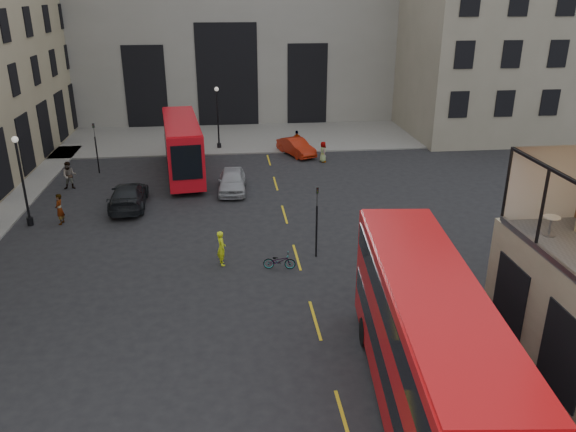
{
  "coord_description": "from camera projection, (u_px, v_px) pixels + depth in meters",
  "views": [
    {
      "loc": [
        -5.38,
        -13.86,
        12.79
      ],
      "look_at": [
        -2.65,
        10.32,
        3.0
      ],
      "focal_mm": 35.0,
      "sensor_mm": 36.0,
      "label": 1
    }
  ],
  "objects": [
    {
      "name": "ground",
      "position": [
        405.0,
        417.0,
        18.11
      ],
      "size": [
        140.0,
        140.0,
        0.0
      ],
      "primitive_type": "plane",
      "color": "black",
      "rests_on": "ground"
    },
    {
      "name": "gateway",
      "position": [
        225.0,
        26.0,
        58.33
      ],
      "size": [
        35.0,
        10.6,
        18.0
      ],
      "color": "gray",
      "rests_on": "ground"
    },
    {
      "name": "building_right",
      "position": [
        490.0,
        18.0,
        53.16
      ],
      "size": [
        16.6,
        18.6,
        20.0
      ],
      "color": "gray",
      "rests_on": "ground"
    },
    {
      "name": "pavement_far",
      "position": [
        219.0,
        137.0,
        52.49
      ],
      "size": [
        40.0,
        12.0,
        0.12
      ],
      "primitive_type": "cube",
      "color": "slate",
      "rests_on": "ground"
    },
    {
      "name": "traffic_light_near",
      "position": [
        317.0,
        213.0,
        28.16
      ],
      "size": [
        0.16,
        0.2,
        3.8
      ],
      "color": "black",
      "rests_on": "ground"
    },
    {
      "name": "traffic_light_far",
      "position": [
        95.0,
        142.0,
        41.45
      ],
      "size": [
        0.16,
        0.2,
        3.8
      ],
      "color": "black",
      "rests_on": "ground"
    },
    {
      "name": "street_lamp_a",
      "position": [
        24.0,
        187.0,
        32.04
      ],
      "size": [
        0.36,
        0.36,
        5.33
      ],
      "color": "black",
      "rests_on": "ground"
    },
    {
      "name": "street_lamp_b",
      "position": [
        218.0,
        122.0,
        47.94
      ],
      "size": [
        0.36,
        0.36,
        5.33
      ],
      "color": "black",
      "rests_on": "ground"
    },
    {
      "name": "bus_near",
      "position": [
        427.0,
        343.0,
        17.23
      ],
      "size": [
        3.98,
        12.37,
        4.85
      ],
      "color": "red",
      "rests_on": "ground"
    },
    {
      "name": "bus_far",
      "position": [
        182.0,
        144.0,
        41.02
      ],
      "size": [
        3.57,
        10.67,
        4.18
      ],
      "color": "red",
      "rests_on": "ground"
    },
    {
      "name": "car_a",
      "position": [
        232.0,
        181.0,
        38.21
      ],
      "size": [
        2.01,
        4.57,
        1.53
      ],
      "primitive_type": "imported",
      "rotation": [
        0.0,
        0.0,
        -0.05
      ],
      "color": "#A2A5AA",
      "rests_on": "ground"
    },
    {
      "name": "car_b",
      "position": [
        296.0,
        147.0,
        46.72
      ],
      "size": [
        3.09,
        4.49,
        1.4
      ],
      "primitive_type": "imported",
      "rotation": [
        0.0,
        0.0,
        0.42
      ],
      "color": "#9D1C09",
      "rests_on": "ground"
    },
    {
      "name": "car_c",
      "position": [
        128.0,
        195.0,
        35.45
      ],
      "size": [
        2.37,
        5.38,
        1.54
      ],
      "primitive_type": "imported",
      "rotation": [
        0.0,
        0.0,
        3.18
      ],
      "color": "black",
      "rests_on": "ground"
    },
    {
      "name": "bicycle",
      "position": [
        279.0,
        261.0,
        27.63
      ],
      "size": [
        1.66,
        0.78,
        0.84
      ],
      "primitive_type": "imported",
      "rotation": [
        0.0,
        0.0,
        1.43
      ],
      "color": "gray",
      "rests_on": "ground"
    },
    {
      "name": "cyclist",
      "position": [
        221.0,
        248.0,
        27.87
      ],
      "size": [
        0.58,
        0.75,
        1.81
      ],
      "primitive_type": "imported",
      "rotation": [
        0.0,
        0.0,
        1.82
      ],
      "color": "#D5EB18",
      "rests_on": "ground"
    },
    {
      "name": "pedestrian_a",
      "position": [
        70.0,
        176.0,
        38.61
      ],
      "size": [
        1.01,
        0.83,
        1.94
      ],
      "primitive_type": "imported",
      "rotation": [
        0.0,
        0.0,
        0.1
      ],
      "color": "gray",
      "rests_on": "ground"
    },
    {
      "name": "pedestrian_b",
      "position": [
        172.0,
        139.0,
        48.75
      ],
      "size": [
        1.19,
        1.01,
        1.6
      ],
      "primitive_type": "imported",
      "rotation": [
        0.0,
        0.0,
        0.5
      ],
      "color": "gray",
      "rests_on": "ground"
    },
    {
      "name": "pedestrian_c",
      "position": [
        297.0,
        141.0,
        47.9
      ],
      "size": [
        1.07,
        0.52,
        1.77
      ],
      "primitive_type": "imported",
      "rotation": [
        0.0,
        0.0,
        3.23
      ],
      "color": "gray",
      "rests_on": "ground"
    },
    {
      "name": "pedestrian_d",
      "position": [
        323.0,
        152.0,
        44.8
      ],
      "size": [
        0.64,
        0.88,
        1.66
      ],
      "primitive_type": "imported",
      "rotation": [
        0.0,
        0.0,
        1.72
      ],
      "color": "gray",
      "rests_on": "ground"
    },
    {
      "name": "pedestrian_e",
      "position": [
        59.0,
        209.0,
        32.8
      ],
      "size": [
        0.5,
        0.71,
        1.86
      ],
      "primitive_type": "imported",
      "rotation": [
        0.0,
        0.0,
        4.62
      ],
      "color": "gray",
      "rests_on": "ground"
    },
    {
      "name": "cafe_table_far",
      "position": [
        551.0,
        223.0,
        20.03
      ],
      "size": [
        0.58,
        0.58,
        0.73
      ],
      "color": "silver",
      "rests_on": "cafe_floor"
    }
  ]
}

